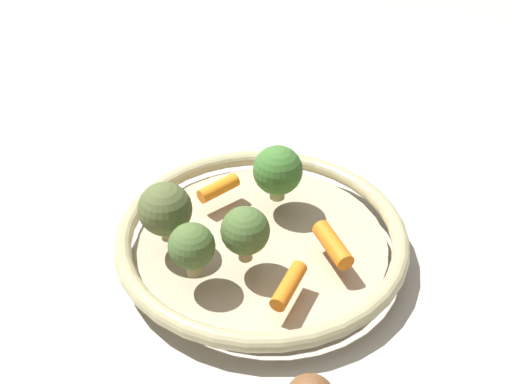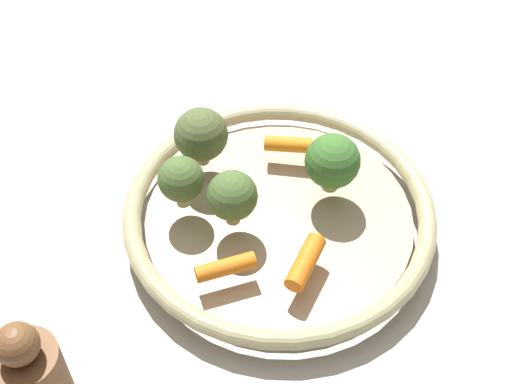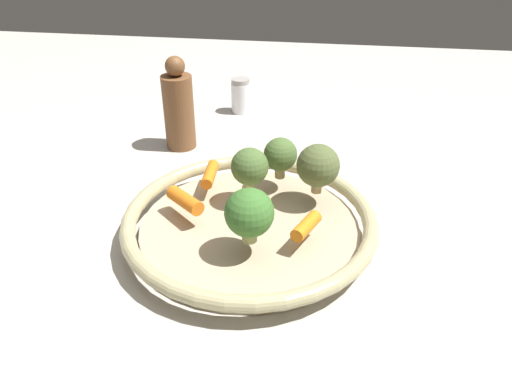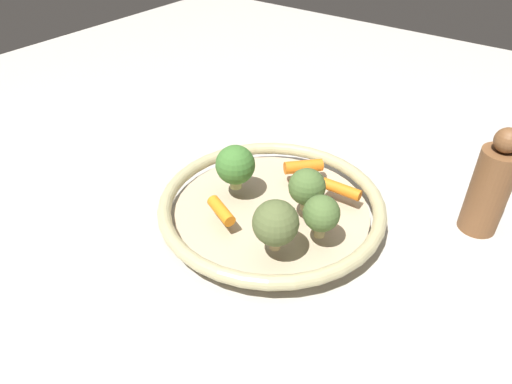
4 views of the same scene
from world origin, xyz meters
The scene contains 10 objects.
ground_plane centered at (0.00, 0.00, 0.00)m, with size 1.98×1.98×0.00m, color #B7B2A8.
serving_bowl centered at (0.00, 0.00, 0.02)m, with size 0.33×0.33×0.04m.
baby_carrot_near_rim centered at (0.08, 0.07, 0.05)m, with size 0.02×0.02×0.06m, color orange.
baby_carrot_right centered at (0.00, 0.09, 0.05)m, with size 0.02×0.02×0.06m, color orange.
baby_carrot_center centered at (-0.03, -0.07, 0.05)m, with size 0.02×0.02×0.05m, color orange.
broccoli_floret_small centered at (-0.06, -0.01, 0.08)m, with size 0.06×0.06×0.07m.
broccoli_floret_mid centered at (0.05, 0.01, 0.08)m, with size 0.05×0.05×0.06m.
broccoli_floret_large centered at (0.10, -0.03, 0.08)m, with size 0.05×0.05×0.06m.
broccoli_floret_edge centered at (0.06, -0.08, 0.08)m, with size 0.06×0.06×0.07m.
pepper_mill centered at (0.25, 0.16, 0.07)m, with size 0.05×0.05×0.16m.
Camera 4 is at (0.30, -0.45, 0.45)m, focal length 32.69 mm.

